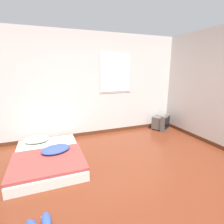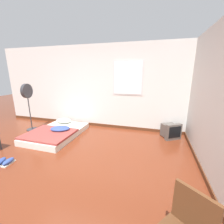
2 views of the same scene
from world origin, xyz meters
name	(u,v)px [view 1 (image 1 of 2)]	position (x,y,z in m)	size (l,w,h in m)	color
ground_plane	(133,200)	(0.00, 0.00, 0.00)	(20.00, 20.00, 0.00)	maroon
wall_back	(86,86)	(0.01, 2.60, 1.29)	(7.46, 0.08, 2.60)	silver
mattress_bed	(48,156)	(-1.02, 1.48, 0.11)	(1.21, 1.75, 0.30)	silver
crt_tv	(161,123)	(2.09, 2.23, 0.21)	(0.55, 0.55, 0.44)	#56514C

